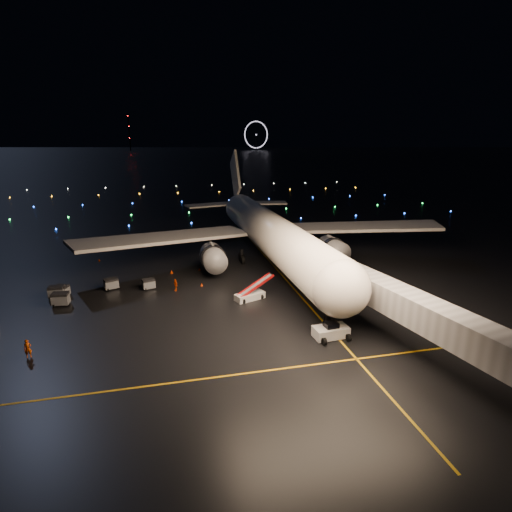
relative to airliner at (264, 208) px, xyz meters
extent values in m
plane|color=black|center=(-11.57, 273.05, -9.48)|extent=(2000.00, 2000.00, 0.00)
cube|color=#CF980C|center=(0.43, -11.95, -9.47)|extent=(0.25, 80.00, 0.02)
cube|color=#CF980C|center=(-16.57, -36.95, -9.47)|extent=(60.00, 0.25, 0.02)
cube|color=silver|center=(-0.31, -32.01, -8.55)|extent=(4.04, 2.33, 1.86)
imported|color=#FF550B|center=(-32.23, -29.02, -8.50)|extent=(0.80, 0.62, 1.96)
imported|color=#FF550B|center=(-16.84, -13.47, -8.55)|extent=(0.83, 1.18, 1.85)
cone|color=#F73C00|center=(-12.92, -12.29, -9.25)|extent=(0.49, 0.49, 0.46)
cone|color=#F73C00|center=(-12.51, -4.71, -9.22)|extent=(0.55, 0.55, 0.52)
cone|color=#F73C00|center=(-17.24, -5.17, -9.20)|extent=(0.57, 0.57, 0.56)
cone|color=#F73C00|center=(-30.00, 4.73, -9.24)|extent=(0.44, 0.44, 0.48)
cylinder|color=black|center=(-71.57, 713.05, 22.52)|extent=(1.80, 1.80, 64.00)
cube|color=gray|center=(-20.73, -11.75, -8.72)|extent=(2.06, 1.70, 1.51)
cube|color=gray|center=(-26.16, -10.62, -8.66)|extent=(2.28, 1.96, 1.63)
cube|color=gray|center=(-32.09, -15.39, -8.59)|extent=(2.18, 1.60, 1.77)
cube|color=gray|center=(-33.25, -12.48, -8.62)|extent=(2.03, 1.43, 1.72)
cube|color=gray|center=(-32.71, -11.79, -8.70)|extent=(2.17, 1.85, 1.56)
camera|label=1|loc=(-17.64, -69.72, 12.14)|focal=28.00mm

